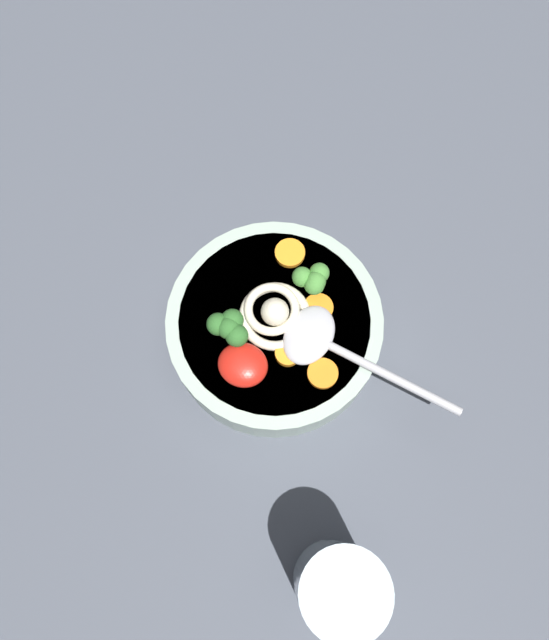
{
  "coord_description": "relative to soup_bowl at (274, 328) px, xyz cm",
  "views": [
    {
      "loc": [
        -4.37,
        14.77,
        64.23
      ],
      "look_at": [
        2.37,
        -2.06,
        9.35
      ],
      "focal_mm": 34.78,
      "sensor_mm": 36.0,
      "label": 1
    }
  ],
  "objects": [
    {
      "name": "table_slab",
      "position": [
        -2.37,
        2.06,
        -4.76
      ],
      "size": [
        111.71,
        111.71,
        4.1
      ],
      "primitive_type": "cube",
      "color": "#474C56",
      "rests_on": "ground"
    },
    {
      "name": "soup_bowl",
      "position": [
        0.0,
        0.0,
        0.0
      ],
      "size": [
        20.47,
        20.47,
        5.25
      ],
      "color": "#9EB2A3",
      "rests_on": "table_slab"
    },
    {
      "name": "noodle_pile",
      "position": [
        0.17,
        -0.31,
        3.46
      ],
      "size": [
        7.36,
        7.22,
        2.96
      ],
      "color": "beige",
      "rests_on": "soup_bowl"
    },
    {
      "name": "soup_spoon",
      "position": [
        -4.94,
        0.56,
        3.34
      ],
      "size": [
        17.47,
        6.46,
        1.6
      ],
      "rotation": [
        0.0,
        0.0,
        3.03
      ],
      "color": "#B7B7BC",
      "rests_on": "soup_bowl"
    },
    {
      "name": "chili_sauce_dollop",
      "position": [
        0.94,
        5.29,
        3.56
      ],
      "size": [
        4.57,
        4.11,
        2.05
      ],
      "primitive_type": "ellipsoid",
      "color": "red",
      "rests_on": "soup_bowl"
    },
    {
      "name": "broccoli_floret_center",
      "position": [
        -1.96,
        -4.44,
        4.38
      ],
      "size": [
        3.72,
        3.2,
        2.94
      ],
      "color": "#7A9E60",
      "rests_on": "soup_bowl"
    },
    {
      "name": "broccoli_floret_left",
      "position": [
        3.29,
        2.7,
        4.57
      ],
      "size": [
        4.09,
        3.52,
        3.24
      ],
      "color": "#7A9E60",
      "rests_on": "soup_bowl"
    },
    {
      "name": "carrot_slice_beside_noodles",
      "position": [
        -3.41,
        -2.52,
        2.85
      ],
      "size": [
        2.78,
        2.78,
        0.62
      ],
      "primitive_type": "cylinder",
      "color": "orange",
      "rests_on": "soup_bowl"
    },
    {
      "name": "carrot_slice_front",
      "position": [
        -2.8,
        2.65,
        2.91
      ],
      "size": [
        2.34,
        2.34,
        0.75
      ],
      "primitive_type": "cylinder",
      "color": "orange",
      "rests_on": "soup_bowl"
    },
    {
      "name": "carrot_slice_near_spoon",
      "position": [
        1.12,
        -6.78,
        2.81
      ],
      "size": [
        2.91,
        2.91,
        0.55
      ],
      "primitive_type": "cylinder",
      "color": "orange",
      "rests_on": "soup_bowl"
    },
    {
      "name": "carrot_slice_extra_b",
      "position": [
        -5.97,
        3.19,
        2.82
      ],
      "size": [
        2.8,
        2.8,
        0.56
      ],
      "primitive_type": "cylinder",
      "color": "orange",
      "rests_on": "soup_bowl"
    },
    {
      "name": "drinking_glass",
      "position": [
        -13.18,
        19.31,
        3.67
      ],
      "size": [
        6.81,
        6.81,
        12.77
      ],
      "primitive_type": "cylinder",
      "color": "silver",
      "rests_on": "table_slab"
    }
  ]
}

